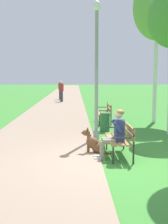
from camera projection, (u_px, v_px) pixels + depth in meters
name	position (u px, v px, depth m)	size (l,w,h in m)	color
ground_plane	(107.00, 162.00, 6.96)	(120.00, 120.00, 0.00)	#3D8433
paved_path	(65.00, 95.00, 30.71)	(3.45, 60.00, 0.04)	gray
park_bench_near	(121.00, 137.00, 7.43)	(0.55, 1.50, 0.85)	olive
park_bench_mid	(105.00, 112.00, 12.60)	(0.55, 1.50, 0.85)	olive
person_seated_on_near_bench	(115.00, 132.00, 7.14)	(0.74, 0.49, 1.25)	gray
dog_brown	(95.00, 144.00, 7.70)	(0.83, 0.34, 0.71)	brown
lamp_post_near	(96.00, 69.00, 9.21)	(0.24, 0.24, 4.37)	gray
birch_tree_third	(157.00, 8.00, 12.25)	(2.06, 1.99, 6.33)	silver
litter_bin	(105.00, 122.00, 10.75)	(0.36, 0.36, 0.70)	#2D6638
pedestrian_distant	(62.00, 91.00, 22.51)	(0.32, 0.22, 1.65)	#383842
pedestrian_further_distant	(60.00, 90.00, 24.54)	(0.32, 0.22, 1.65)	#383842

